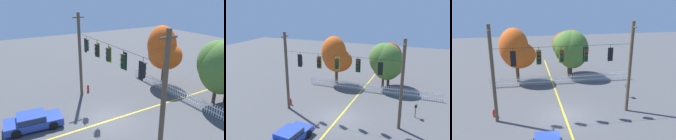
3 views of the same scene
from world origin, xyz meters
TOP-DOWN VIEW (x-y plane):
  - ground at (0.00, 0.00)m, footprint 80.00×80.00m
  - lane_centerline_stripe at (0.00, 0.00)m, footprint 0.16×36.00m
  - signal_support_span at (0.00, 0.00)m, footprint 11.63×1.10m
  - traffic_signal_northbound_primary at (-4.04, -0.01)m, footprint 0.43×0.38m
  - traffic_signal_westbound_side at (-2.06, 0.01)m, footprint 0.43×0.38m
  - traffic_signal_eastbound_side at (-0.23, 0.01)m, footprint 0.43×0.38m
  - traffic_signal_southbound_primary at (1.76, 0.01)m, footprint 0.43×0.38m
  - traffic_signal_northbound_secondary at (3.81, -0.01)m, footprint 0.43×0.38m
  - white_picket_fence at (1.20, 7.67)m, footprint 16.47×0.06m
  - autumn_maple_near_fence at (-3.98, 8.97)m, footprint 4.14×3.48m
  - autumn_maple_mid at (2.37, 9.63)m, footprint 4.33×4.04m
  - autumn_oak_far_east at (2.66, 10.78)m, footprint 4.25×3.90m
  - fire_hydrant at (-5.99, 0.85)m, footprint 0.38×0.22m
  - roadside_mailbox at (6.85, 2.74)m, footprint 0.25×0.44m

SIDE VIEW (x-z plane):
  - ground at x=0.00m, z-range 0.00..0.00m
  - lane_centerline_stripe at x=0.00m, z-range 0.00..0.01m
  - fire_hydrant at x=-5.99m, z-range -0.01..0.73m
  - white_picket_fence at x=1.20m, z-range 0.00..1.07m
  - roadside_mailbox at x=6.85m, z-range 0.43..1.81m
  - autumn_oak_far_east at x=2.66m, z-range 0.79..6.57m
  - autumn_maple_mid at x=2.37m, z-range 0.84..6.73m
  - autumn_maple_near_fence at x=-3.98m, z-range 0.57..7.01m
  - signal_support_span at x=0.00m, z-range 0.07..8.09m
  - traffic_signal_westbound_side at x=-2.06m, z-range 4.58..6.04m
  - traffic_signal_northbound_primary at x=-4.04m, z-range 4.63..6.05m
  - traffic_signal_northbound_secondary at x=3.81m, z-range 4.67..6.03m
  - traffic_signal_eastbound_side at x=-0.23m, z-range 4.67..6.06m
  - traffic_signal_southbound_primary at x=1.76m, z-range 4.67..6.06m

